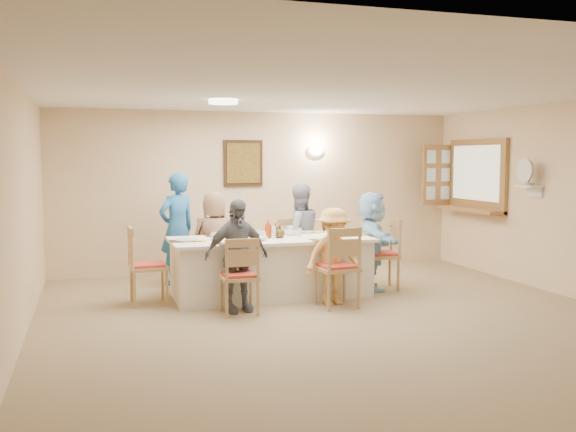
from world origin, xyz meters
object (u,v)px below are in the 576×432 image
object	(u,v)px
diner_right_end	(372,241)
caregiver	(177,229)
chair_back_right	(296,251)
diner_back_right	(299,234)
chair_left_end	(148,265)
dining_table	(271,267)
diner_front_right	(333,256)
condiment_ketchup	(268,229)
diner_front_left	(237,255)
chair_right_end	(381,254)
serving_hatch	(477,176)
chair_front_right	(337,266)
chair_back_left	(214,253)
chair_front_left	(239,275)
diner_back_left	(215,240)
desk_fan	(527,175)

from	to	relation	value
diner_right_end	caregiver	distance (m)	2.73
chair_back_right	diner_back_right	xyz separation A→B (m)	(-0.00, -0.12, 0.25)
diner_right_end	chair_left_end	bearing A→B (deg)	99.58
dining_table	chair_back_right	xyz separation A→B (m)	(0.60, 0.80, 0.07)
diner_front_right	condiment_ketchup	distance (m)	0.97
diner_front_left	diner_right_end	xyz separation A→B (m)	(2.02, 0.68, 0.01)
chair_right_end	diner_front_right	bearing A→B (deg)	-45.51
serving_hatch	chair_back_right	size ratio (longest dim) A/B	1.65
chair_left_end	chair_front_right	bearing A→B (deg)	-112.12
serving_hatch	chair_back_right	world-z (taller)	serving_hatch
chair_back_right	chair_left_end	distance (m)	2.29
serving_hatch	chair_back_left	bearing A→B (deg)	-179.26
dining_table	chair_right_end	size ratio (longest dim) A/B	2.64
chair_back_right	chair_front_left	size ratio (longest dim) A/B	1.01
serving_hatch	chair_back_left	distance (m)	4.32
chair_front_right	chair_left_end	world-z (taller)	chair_front_right
chair_front_left	condiment_ketchup	xyz separation A→B (m)	(0.56, 0.79, 0.43)
diner_right_end	caregiver	world-z (taller)	caregiver
diner_back_left	diner_front_right	bearing A→B (deg)	134.91
chair_right_end	diner_right_end	world-z (taller)	diner_right_end
chair_left_end	caregiver	distance (m)	1.29
caregiver	chair_right_end	bearing A→B (deg)	127.78
diner_back_right	diner_right_end	xyz separation A→B (m)	(0.82, -0.68, -0.04)
serving_hatch	chair_back_left	size ratio (longest dim) A/B	1.58
caregiver	chair_front_left	bearing A→B (deg)	74.63
dining_table	caregiver	size ratio (longest dim) A/B	1.62
diner_front_right	diner_back_left	bearing A→B (deg)	122.72
desk_fan	serving_hatch	bearing A→B (deg)	85.34
serving_hatch	chair_right_end	bearing A→B (deg)	-157.35
chair_front_left	diner_front_right	bearing A→B (deg)	-173.55
chair_right_end	diner_front_left	xyz separation A→B (m)	(-2.15, -0.68, 0.17)
chair_left_end	diner_front_right	distance (m)	2.26
caregiver	chair_back_left	bearing A→B (deg)	113.76
chair_front_left	diner_right_end	size ratio (longest dim) A/B	0.68
diner_front_right	condiment_ketchup	xyz separation A→B (m)	(-0.64, 0.67, 0.29)
diner_back_right	chair_front_left	bearing A→B (deg)	45.96
chair_left_end	caregiver	xyz separation A→B (m)	(0.50, 1.15, 0.31)
chair_front_left	chair_right_end	bearing A→B (deg)	-158.86
caregiver	condiment_ketchup	bearing A→B (deg)	102.74
serving_hatch	condiment_ketchup	xyz separation A→B (m)	(-3.64, -0.86, -0.62)
chair_right_end	dining_table	bearing A→B (deg)	-81.11
chair_back_right	diner_front_left	size ratio (longest dim) A/B	0.69
diner_back_left	diner_front_left	xyz separation A→B (m)	(0.00, -1.36, -0.01)
chair_right_end	diner_right_end	distance (m)	0.22
condiment_ketchup	diner_right_end	bearing A→B (deg)	0.38
diner_front_left	condiment_ketchup	size ratio (longest dim) A/B	5.47
chair_front_left	caregiver	distance (m)	2.03
chair_right_end	chair_back_right	bearing A→B (deg)	-121.21
serving_hatch	chair_front_right	bearing A→B (deg)	-151.10
chair_front_right	diner_back_right	xyz separation A→B (m)	(-0.00, 1.48, 0.22)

